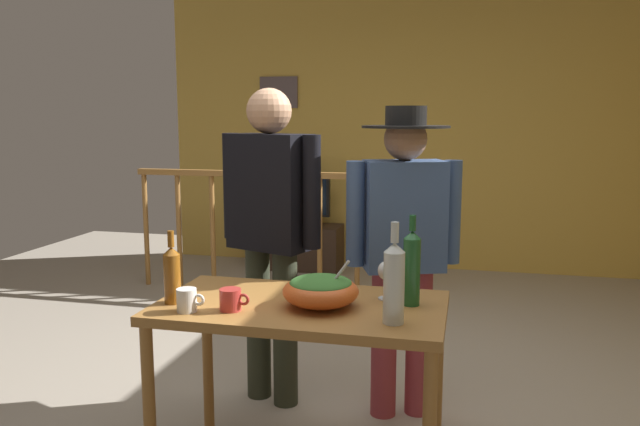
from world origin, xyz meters
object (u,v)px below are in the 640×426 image
(flat_screen_tv, at_px, (295,197))
(person_standing_left, at_px, (270,219))
(wine_bottle_green, at_px, (412,267))
(person_standing_right, at_px, (403,237))
(mug_red, at_px, (231,300))
(serving_table, at_px, (301,325))
(wine_bottle_clear, at_px, (394,281))
(salad_bowl, at_px, (321,289))
(wine_glass, at_px, (386,273))
(wine_bottle_amber, at_px, (172,274))
(mug_white, at_px, (187,300))
(tv_console, at_px, (297,246))
(stair_railing, at_px, (305,221))
(framed_picture, at_px, (279,92))

(flat_screen_tv, xyz_separation_m, person_standing_left, (0.67, -2.88, 0.26))
(wine_bottle_green, bearing_deg, person_standing_right, 99.01)
(mug_red, relative_size, person_standing_right, 0.08)
(serving_table, xyz_separation_m, person_standing_right, (0.35, 0.67, 0.26))
(wine_bottle_green, bearing_deg, wine_bottle_clear, -99.99)
(serving_table, relative_size, salad_bowl, 3.82)
(wine_glass, distance_m, wine_bottle_amber, 0.88)
(flat_screen_tv, bearing_deg, mug_white, -80.74)
(tv_console, relative_size, wine_bottle_amber, 2.99)
(wine_bottle_clear, xyz_separation_m, person_standing_left, (-0.74, 0.84, 0.07))
(wine_bottle_amber, bearing_deg, person_standing_right, 42.91)
(flat_screen_tv, distance_m, serving_table, 3.70)
(stair_railing, relative_size, wine_bottle_green, 6.36)
(flat_screen_tv, height_order, wine_glass, flat_screen_tv)
(wine_bottle_green, distance_m, person_standing_left, 0.99)
(serving_table, relative_size, wine_bottle_green, 3.18)
(wine_bottle_green, distance_m, person_standing_right, 0.60)
(stair_railing, distance_m, salad_bowl, 2.80)
(wine_glass, bearing_deg, salad_bowl, -146.58)
(serving_table, bearing_deg, wine_bottle_amber, -166.64)
(framed_picture, bearing_deg, mug_white, -77.94)
(tv_console, xyz_separation_m, mug_red, (0.78, -3.75, 0.59))
(stair_railing, height_order, flat_screen_tv, stair_railing)
(flat_screen_tv, distance_m, person_standing_right, 3.20)
(salad_bowl, bearing_deg, serving_table, 163.59)
(wine_bottle_clear, bearing_deg, flat_screen_tv, 110.82)
(tv_console, distance_m, wine_glass, 3.77)
(mug_red, bearing_deg, wine_bottle_clear, -0.42)
(framed_picture, relative_size, mug_white, 3.50)
(flat_screen_tv, xyz_separation_m, wine_bottle_green, (1.46, -3.48, 0.20))
(wine_glass, xyz_separation_m, wine_bottle_amber, (-0.84, -0.25, 0.01))
(tv_console, height_order, wine_bottle_green, wine_bottle_green)
(person_standing_left, bearing_deg, framed_picture, -53.96)
(flat_screen_tv, bearing_deg, wine_bottle_clear, -69.18)
(stair_railing, relative_size, mug_red, 19.28)
(salad_bowl, bearing_deg, wine_bottle_green, 16.59)
(mug_red, bearing_deg, salad_bowl, 21.85)
(wine_glass, relative_size, mug_white, 1.42)
(stair_railing, xyz_separation_m, mug_red, (0.44, -2.82, 0.17))
(salad_bowl, height_order, person_standing_left, person_standing_left)
(mug_white, bearing_deg, tv_console, 99.18)
(tv_console, relative_size, mug_white, 7.87)
(stair_railing, xyz_separation_m, tv_console, (-0.34, 0.93, -0.43))
(wine_bottle_amber, xyz_separation_m, mug_red, (0.27, -0.04, -0.08))
(framed_picture, height_order, tv_console, framed_picture)
(flat_screen_tv, bearing_deg, tv_console, 90.00)
(wine_bottle_amber, distance_m, wine_bottle_clear, 0.91)
(person_standing_right, bearing_deg, wine_bottle_green, 79.18)
(person_standing_left, bearing_deg, wine_bottle_green, 162.66)
(mug_red, bearing_deg, person_standing_left, 97.11)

